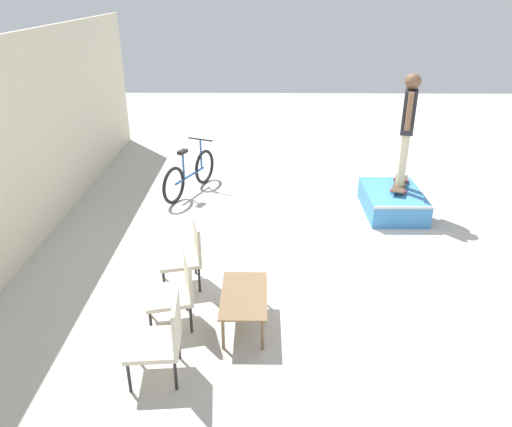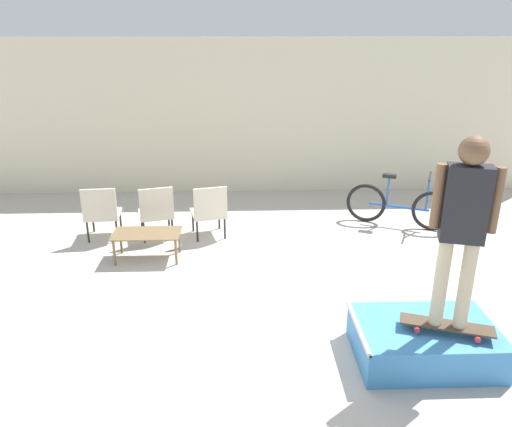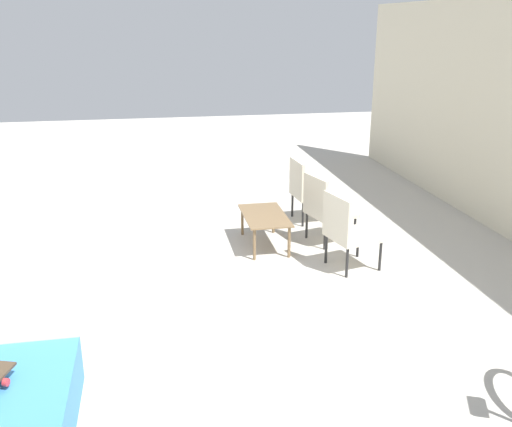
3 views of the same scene
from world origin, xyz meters
The scene contains 10 objects.
ground_plane centered at (0.00, 0.00, 0.00)m, with size 24.00×24.00×0.00m, color #B7B2A8.
house_wall_back centered at (0.00, 4.63, 1.50)m, with size 12.00×0.06×3.00m.
skate_ramp_box centered at (1.68, -0.98, 0.19)m, with size 1.40×0.94×0.40m.
skateboard_on_ramp centered at (1.82, -1.11, 0.46)m, with size 0.89×0.47×0.07m.
person_skater centered at (1.82, -1.11, 1.57)m, with size 0.55×0.30×1.84m.
coffee_table centered at (-1.50, 1.45, 0.36)m, with size 0.96×0.52×0.41m.
patio_chair_left centered at (-2.32, 2.22, 0.47)m, with size 0.56×0.56×0.88m.
patio_chair_center centered at (-1.48, 2.22, 0.47)m, with size 0.64×0.64×0.88m.
patio_chair_right centered at (-0.65, 2.22, 0.47)m, with size 0.63×0.63×0.88m.
bicycle centered at (2.51, 2.61, 0.36)m, with size 1.64×0.80×0.93m.
Camera 2 is at (-0.17, -5.18, 3.17)m, focal length 35.00 mm.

